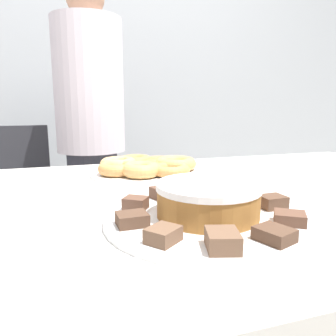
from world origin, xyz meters
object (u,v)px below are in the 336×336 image
at_px(frosted_cake, 208,199).
at_px(office_chair_left, 10,224).
at_px(person_standing, 91,141).
at_px(plate_cake, 207,218).
at_px(plate_donuts, 144,172).

bearing_deg(frosted_cake, office_chair_left, 114.60).
relative_size(person_standing, office_chair_left, 1.75).
relative_size(plate_cake, frosted_cake, 2.00).
bearing_deg(office_chair_left, plate_cake, -66.66).
height_order(plate_cake, plate_donuts, same).
distance_m(office_chair_left, plate_cake, 1.30).
height_order(plate_cake, frosted_cake, frosted_cake).
xyz_separation_m(office_chair_left, frosted_cake, (0.52, -1.14, 0.40)).
relative_size(person_standing, frosted_cake, 7.94).
bearing_deg(person_standing, office_chair_left, 170.78).
xyz_separation_m(plate_donuts, frosted_cake, (0.01, -0.45, 0.04)).
height_order(person_standing, office_chair_left, person_standing).
height_order(office_chair_left, plate_donuts, office_chair_left).
xyz_separation_m(plate_cake, plate_donuts, (-0.01, 0.45, -0.00)).
bearing_deg(person_standing, plate_donuts, -80.08).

